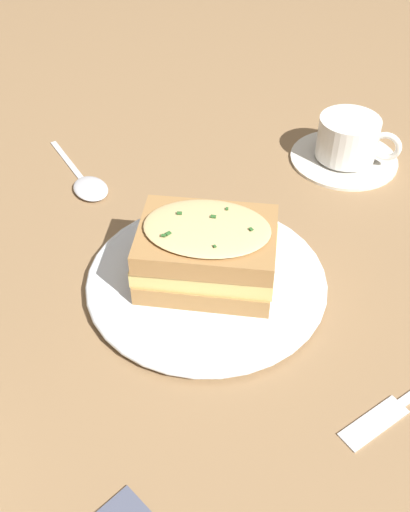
{
  "coord_description": "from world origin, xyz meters",
  "views": [
    {
      "loc": [
        -0.44,
        -0.22,
        0.48
      ],
      "look_at": [
        -0.02,
        0.0,
        0.04
      ],
      "focal_mm": 42.0,
      "sensor_mm": 36.0,
      "label": 1
    }
  ],
  "objects_px": {
    "fork": "(401,403)",
    "dinner_plate": "(205,280)",
    "spoon": "(88,185)",
    "teacup_with_saucer": "(347,144)",
    "sandwich": "(205,252)"
  },
  "relations": [
    {
      "from": "sandwich",
      "to": "teacup_with_saucer",
      "type": "xyz_separation_m",
      "value": [
        0.32,
        -0.06,
        -0.02
      ]
    },
    {
      "from": "sandwich",
      "to": "teacup_with_saucer",
      "type": "relative_size",
      "value": 1.13
    },
    {
      "from": "teacup_with_saucer",
      "to": "fork",
      "type": "distance_m",
      "value": 0.41
    },
    {
      "from": "fork",
      "to": "dinner_plate",
      "type": "bearing_deg",
      "value": 14.56
    },
    {
      "from": "dinner_plate",
      "to": "teacup_with_saucer",
      "type": "relative_size",
      "value": 1.76
    },
    {
      "from": "fork",
      "to": "teacup_with_saucer",
      "type": "bearing_deg",
      "value": -37.28
    },
    {
      "from": "spoon",
      "to": "sandwich",
      "type": "bearing_deg",
      "value": 99.55
    },
    {
      "from": "dinner_plate",
      "to": "fork",
      "type": "height_order",
      "value": "dinner_plate"
    },
    {
      "from": "dinner_plate",
      "to": "spoon",
      "type": "bearing_deg",
      "value": 68.49
    },
    {
      "from": "dinner_plate",
      "to": "spoon",
      "type": "distance_m",
      "value": 0.24
    },
    {
      "from": "fork",
      "to": "spoon",
      "type": "height_order",
      "value": "spoon"
    },
    {
      "from": "teacup_with_saucer",
      "to": "fork",
      "type": "bearing_deg",
      "value": -66.89
    },
    {
      "from": "fork",
      "to": "spoon",
      "type": "distance_m",
      "value": 0.48
    },
    {
      "from": "sandwich",
      "to": "fork",
      "type": "height_order",
      "value": "sandwich"
    },
    {
      "from": "teacup_with_saucer",
      "to": "dinner_plate",
      "type": "bearing_deg",
      "value": -103.03
    }
  ]
}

